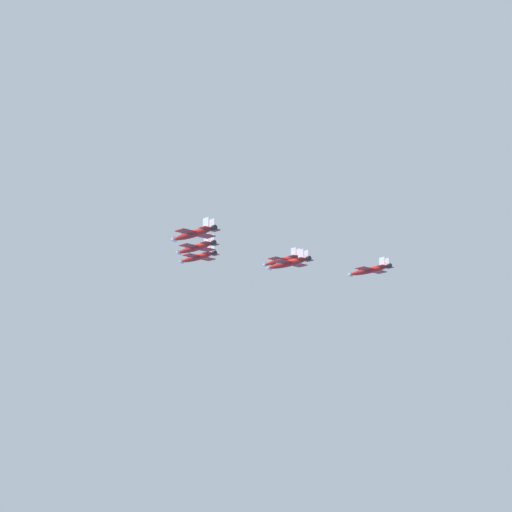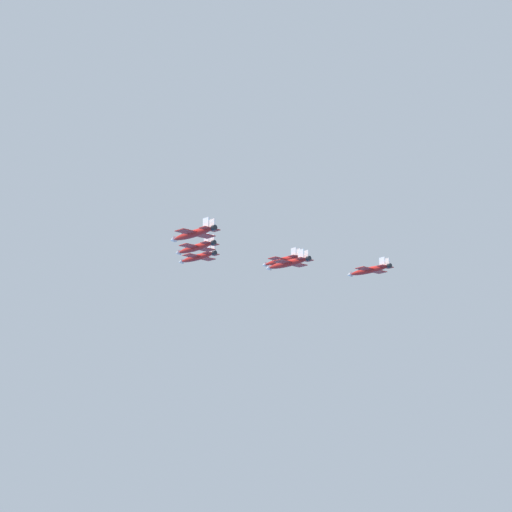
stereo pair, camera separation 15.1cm
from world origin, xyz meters
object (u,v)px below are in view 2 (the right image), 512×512
(jet_lead, at_px, (198,257))
(jet_left_wingman, at_px, (196,247))
(jet_slot_rear, at_px, (288,263))
(jet_right_wingman, at_px, (282,260))
(jet_left_outer, at_px, (193,233))
(jet_right_outer, at_px, (369,270))

(jet_lead, distance_m, jet_left_wingman, 24.11)
(jet_slot_rear, bearing_deg, jet_right_wingman, -40.84)
(jet_lead, bearing_deg, jet_right_wingman, -140.51)
(jet_left_outer, bearing_deg, jet_left_wingman, -41.22)
(jet_left_wingman, bearing_deg, jet_lead, -40.08)
(jet_lead, height_order, jet_slot_rear, jet_lead)
(jet_left_wingman, xyz_separation_m, jet_slot_rear, (-7.81, 22.58, -4.84))
(jet_lead, xyz_separation_m, jet_right_wingman, (-7.81, 22.58, -1.64))
(jet_lead, bearing_deg, jet_slot_rear, 179.12)
(jet_right_outer, relative_size, jet_slot_rear, 1.00)
(jet_lead, distance_m, jet_right_outer, 48.05)
(jet_left_wingman, relative_size, jet_left_outer, 0.97)
(jet_lead, relative_size, jet_left_wingman, 1.01)
(jet_lead, relative_size, jet_left_outer, 0.98)
(jet_right_outer, bearing_deg, jet_left_wingman, 69.25)
(jet_left_outer, bearing_deg, jet_lead, -41.22)
(jet_left_wingman, relative_size, jet_right_wingman, 1.01)
(jet_right_wingman, bearing_deg, jet_right_outer, -139.61)
(jet_right_outer, height_order, jet_slot_rear, jet_right_outer)
(jet_lead, height_order, jet_left_outer, jet_lead)
(jet_left_outer, bearing_deg, jet_right_wingman, -69.44)
(jet_left_outer, bearing_deg, jet_slot_rear, -90.86)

